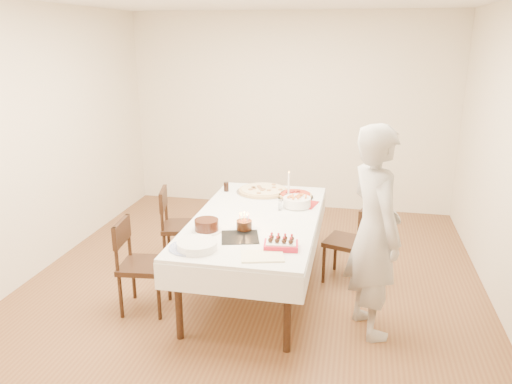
% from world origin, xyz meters
% --- Properties ---
extents(floor, '(5.00, 5.00, 0.00)m').
position_xyz_m(floor, '(0.00, 0.00, 0.00)').
color(floor, brown).
rests_on(floor, ground).
extents(wall_back, '(4.50, 0.04, 2.70)m').
position_xyz_m(wall_back, '(0.00, 2.50, 1.35)').
color(wall_back, beige).
rests_on(wall_back, floor).
extents(wall_front, '(4.50, 0.04, 2.70)m').
position_xyz_m(wall_front, '(0.00, -2.50, 1.35)').
color(wall_front, beige).
rests_on(wall_front, floor).
extents(wall_left, '(0.04, 5.00, 2.70)m').
position_xyz_m(wall_left, '(-2.25, 0.00, 1.35)').
color(wall_left, beige).
rests_on(wall_left, floor).
extents(dining_table, '(1.71, 2.38, 0.75)m').
position_xyz_m(dining_table, '(0.05, -0.10, 0.38)').
color(dining_table, silver).
rests_on(dining_table, floor).
extents(chair_right_savory, '(0.53, 0.53, 0.83)m').
position_xyz_m(chair_right_savory, '(0.89, 0.28, 0.41)').
color(chair_right_savory, black).
rests_on(chair_right_savory, floor).
extents(chair_left_savory, '(0.53, 0.53, 0.86)m').
position_xyz_m(chair_left_savory, '(-0.84, 0.30, 0.43)').
color(chair_left_savory, black).
rests_on(chair_left_savory, floor).
extents(chair_left_dessert, '(0.48, 0.48, 0.85)m').
position_xyz_m(chair_left_dessert, '(-0.85, -0.66, 0.43)').
color(chair_left_dessert, black).
rests_on(chair_left_dessert, floor).
extents(person, '(0.65, 0.75, 1.75)m').
position_xyz_m(person, '(1.11, -0.58, 0.87)').
color(person, '#B1ACA7').
rests_on(person, floor).
extents(pizza_white, '(0.60, 0.60, 0.04)m').
position_xyz_m(pizza_white, '(-0.03, 0.66, 0.77)').
color(pizza_white, beige).
rests_on(pizza_white, dining_table).
extents(pizza_pepperoni, '(0.44, 0.44, 0.04)m').
position_xyz_m(pizza_pepperoni, '(0.33, 0.57, 0.77)').
color(pizza_pepperoni, red).
rests_on(pizza_pepperoni, dining_table).
extents(red_placemat, '(0.32, 0.32, 0.01)m').
position_xyz_m(red_placemat, '(0.43, 0.36, 0.75)').
color(red_placemat, '#B21E1E').
rests_on(red_placemat, dining_table).
extents(pasta_bowl, '(0.33, 0.33, 0.09)m').
position_xyz_m(pasta_bowl, '(0.39, 0.27, 0.80)').
color(pasta_bowl, white).
rests_on(pasta_bowl, dining_table).
extents(taper_candle, '(0.07, 0.07, 0.31)m').
position_xyz_m(taper_candle, '(0.27, 0.49, 0.90)').
color(taper_candle, white).
rests_on(taper_candle, dining_table).
extents(shaker_pair, '(0.11, 0.11, 0.10)m').
position_xyz_m(shaker_pair, '(0.24, 0.13, 0.80)').
color(shaker_pair, white).
rests_on(shaker_pair, dining_table).
extents(cola_glass, '(0.06, 0.06, 0.10)m').
position_xyz_m(cola_glass, '(-0.43, 0.63, 0.80)').
color(cola_glass, black).
rests_on(cola_glass, dining_table).
extents(layer_cake, '(0.29, 0.29, 0.11)m').
position_xyz_m(layer_cake, '(-0.30, -0.54, 0.80)').
color(layer_cake, black).
rests_on(layer_cake, dining_table).
extents(cake_board, '(0.38, 0.38, 0.01)m').
position_xyz_m(cake_board, '(0.02, -0.62, 0.75)').
color(cake_board, black).
rests_on(cake_board, dining_table).
extents(birthday_cake, '(0.15, 0.15, 0.14)m').
position_xyz_m(birthday_cake, '(0.02, -0.45, 0.83)').
color(birthday_cake, '#391C0F').
rests_on(birthday_cake, dining_table).
extents(strawberry_box, '(0.29, 0.21, 0.07)m').
position_xyz_m(strawberry_box, '(0.39, -0.77, 0.78)').
color(strawberry_box, '#B5142A').
rests_on(strawberry_box, dining_table).
extents(box_lid, '(0.37, 0.29, 0.03)m').
position_xyz_m(box_lid, '(0.28, -0.96, 0.75)').
color(box_lid, beige).
rests_on(box_lid, dining_table).
extents(plate_stack, '(0.43, 0.43, 0.07)m').
position_xyz_m(plate_stack, '(-0.26, -0.92, 0.78)').
color(plate_stack, white).
rests_on(plate_stack, dining_table).
extents(china_plate, '(0.42, 0.42, 0.01)m').
position_xyz_m(china_plate, '(-0.33, -0.92, 0.76)').
color(china_plate, white).
rests_on(china_plate, dining_table).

